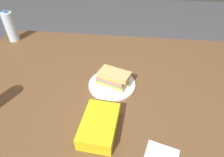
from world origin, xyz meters
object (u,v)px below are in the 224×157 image
at_px(paper_plate, 112,84).
at_px(water_bottle_spare, 11,27).
at_px(sandwich, 113,78).
at_px(chip_bag, 99,125).
at_px(dining_table, 106,92).

xyz_separation_m(paper_plate, water_bottle_spare, (-0.82, 0.44, 0.10)).
relative_size(paper_plate, sandwich, 1.31).
relative_size(paper_plate, water_bottle_spare, 1.15).
xyz_separation_m(sandwich, chip_bag, (-0.02, -0.31, -0.02)).
bearing_deg(paper_plate, dining_table, 151.77).
distance_m(dining_table, sandwich, 0.14).
distance_m(dining_table, water_bottle_spare, 0.90).
distance_m(paper_plate, chip_bag, 0.31).
relative_size(paper_plate, chip_bag, 1.16).
height_order(chip_bag, water_bottle_spare, water_bottle_spare).
height_order(dining_table, chip_bag, chip_bag).
bearing_deg(water_bottle_spare, paper_plate, -28.22).
bearing_deg(paper_plate, water_bottle_spare, 151.78).
relative_size(chip_bag, water_bottle_spare, 0.99).
bearing_deg(dining_table, sandwich, -25.41).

